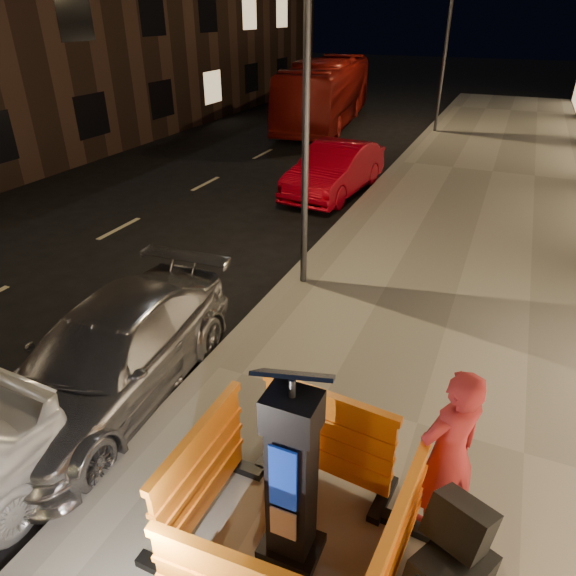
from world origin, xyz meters
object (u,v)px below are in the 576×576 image
at_px(barrier_kerbside, 201,475).
at_px(stroller, 450,575).
at_px(parking_kiosk, 292,472).
at_px(car_red, 334,193).
at_px(man, 448,453).
at_px(barrier_bldgside, 396,547).
at_px(car_silver, 118,392).
at_px(barrier_back, 327,437).
at_px(bus_doubledecker, 325,124).

height_order(barrier_kerbside, stroller, barrier_kerbside).
height_order(parking_kiosk, barrier_kerbside, parking_kiosk).
height_order(car_red, man, man).
xyz_separation_m(barrier_bldgside, car_red, (-4.25, 10.88, -0.74)).
xyz_separation_m(barrier_kerbside, car_silver, (-2.24, 1.32, -0.74)).
bearing_deg(barrier_kerbside, parking_kiosk, -89.37).
bearing_deg(barrier_back, man, 2.19).
xyz_separation_m(parking_kiosk, car_red, (-3.30, 10.88, -1.21)).
relative_size(bus_doubledecker, stroller, 9.54).
relative_size(barrier_bldgside, car_red, 0.35).
distance_m(parking_kiosk, barrier_back, 1.06).
xyz_separation_m(barrier_back, barrier_kerbside, (-0.95, -0.95, 0.00)).
distance_m(car_red, man, 11.03).
relative_size(barrier_back, car_red, 0.35).
distance_m(barrier_kerbside, barrier_bldgside, 1.90).
distance_m(parking_kiosk, barrier_bldgside, 1.06).
relative_size(parking_kiosk, bus_doubledecker, 0.21).
bearing_deg(barrier_back, stroller, -29.05).
relative_size(barrier_kerbside, stroller, 1.44).
relative_size(bus_doubledecker, man, 5.39).
relative_size(barrier_back, barrier_bldgside, 1.00).
relative_size(barrier_kerbside, bus_doubledecker, 0.15).
relative_size(car_red, man, 2.29).
height_order(bus_doubledecker, stroller, bus_doubledecker).
height_order(barrier_back, bus_doubledecker, bus_doubledecker).
bearing_deg(stroller, bus_doubledecker, 135.41).
bearing_deg(barrier_kerbside, barrier_bldgside, -89.37).
relative_size(car_silver, car_red, 1.04).
xyz_separation_m(barrier_bldgside, car_silver, (-4.14, 1.32, -0.74)).
height_order(car_silver, car_red, car_red).
height_order(barrier_back, car_silver, barrier_back).
xyz_separation_m(barrier_bldgside, stroller, (0.46, -0.02, -0.06)).
bearing_deg(car_silver, barrier_kerbside, -33.83).
height_order(car_silver, man, man).
bearing_deg(barrier_bldgside, parking_kiosk, 94.63).
bearing_deg(parking_kiosk, bus_doubledecker, 111.58).
xyz_separation_m(barrier_kerbside, car_red, (-2.35, 10.88, -0.74)).
distance_m(parking_kiosk, car_silver, 3.66).
bearing_deg(car_red, stroller, -61.87).
height_order(barrier_back, barrier_bldgside, same).
bearing_deg(car_red, barrier_back, -66.83).
relative_size(parking_kiosk, man, 1.13).
bearing_deg(car_red, man, -60.97).
distance_m(barrier_back, car_silver, 3.30).
bearing_deg(barrier_bldgside, car_red, 25.96).
relative_size(car_red, stroller, 4.06).
bearing_deg(car_red, barrier_kerbside, -73.03).
height_order(parking_kiosk, car_red, parking_kiosk).
xyz_separation_m(car_red, man, (4.51, -10.01, 1.08)).
xyz_separation_m(parking_kiosk, stroller, (1.41, -0.02, -0.53)).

